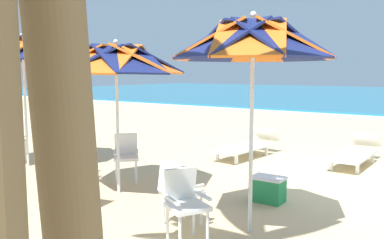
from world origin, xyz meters
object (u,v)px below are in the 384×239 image
object	(u,v)px
plastic_chair_3	(126,154)
plastic_chair_5	(11,139)
plastic_chair_4	(56,140)
sun_lounger_2	(248,145)
plastic_chair_0	(178,189)
cooler_box	(268,189)
plastic_chair_1	(185,200)
beach_umbrella_2	(23,50)
plastic_chair_2	(77,176)
beach_umbrella_1	(116,61)
beach_umbrella_0	(253,43)
sun_lounger_1	(356,152)

from	to	relation	value
plastic_chair_3	plastic_chair_5	world-z (taller)	same
plastic_chair_4	sun_lounger_2	distance (m)	4.40
plastic_chair_0	cooler_box	distance (m)	1.73
plastic_chair_1	beach_umbrella_2	bearing A→B (deg)	166.02
plastic_chair_2	plastic_chair_3	distance (m)	1.69
beach_umbrella_1	plastic_chair_2	bearing A→B (deg)	-82.65
beach_umbrella_0	beach_umbrella_1	size ratio (longest dim) A/B	1.08
plastic_chair_0	plastic_chair_5	xyz separation A→B (m)	(-5.49, 1.05, 0.00)
plastic_chair_4	plastic_chair_5	world-z (taller)	same
plastic_chair_5	cooler_box	distance (m)	6.06
plastic_chair_3	plastic_chair_5	distance (m)	3.35
beach_umbrella_1	cooler_box	xyz separation A→B (m)	(2.25, 0.97, -1.98)
cooler_box	plastic_chair_3	bearing A→B (deg)	-172.95
plastic_chair_1	plastic_chair_0	bearing A→B (deg)	136.29
plastic_chair_3	beach_umbrella_2	distance (m)	3.23
beach_umbrella_1	plastic_chair_3	size ratio (longest dim) A/B	2.92
plastic_chair_5	beach_umbrella_2	bearing A→B (deg)	-8.61
plastic_chair_4	plastic_chair_5	xyz separation A→B (m)	(-0.94, -0.49, 0.00)
beach_umbrella_1	plastic_chair_3	world-z (taller)	beach_umbrella_1
beach_umbrella_2	cooler_box	distance (m)	5.75
plastic_chair_3	plastic_chair_0	bearing A→B (deg)	-30.76
sun_lounger_1	sun_lounger_2	world-z (taller)	same
beach_umbrella_0	plastic_chair_4	distance (m)	5.83
plastic_chair_1	plastic_chair_3	size ratio (longest dim) A/B	1.00
plastic_chair_3	plastic_chair_4	distance (m)	2.42
plastic_chair_3	sun_lounger_1	distance (m)	4.93
beach_umbrella_2	plastic_chair_5	world-z (taller)	beach_umbrella_2
plastic_chair_0	plastic_chair_1	xyz separation A→B (m)	(0.34, -0.32, 0.00)
plastic_chair_0	sun_lounger_1	size ratio (longest dim) A/B	0.40
plastic_chair_4	plastic_chair_5	size ratio (longest dim) A/B	1.00
beach_umbrella_0	plastic_chair_0	distance (m)	2.07
beach_umbrella_0	plastic_chair_4	size ratio (longest dim) A/B	3.15
plastic_chair_3	cooler_box	xyz separation A→B (m)	(2.69, 0.33, -0.30)
sun_lounger_2	cooler_box	distance (m)	3.38
beach_umbrella_0	sun_lounger_1	distance (m)	5.11
plastic_chair_2	sun_lounger_2	bearing A→B (deg)	86.23
plastic_chair_3	sun_lounger_2	world-z (taller)	plastic_chair_3
sun_lounger_1	plastic_chair_2	bearing A→B (deg)	-116.07
plastic_chair_1	plastic_chair_3	world-z (taller)	same
plastic_chair_2	plastic_chair_4	world-z (taller)	same
plastic_chair_0	plastic_chair_3	distance (m)	2.50
plastic_chair_4	beach_umbrella_1	bearing A→B (deg)	-17.50
beach_umbrella_1	plastic_chair_3	xyz separation A→B (m)	(-0.44, 0.64, -1.68)
beach_umbrella_1	plastic_chair_2	xyz separation A→B (m)	(0.12, -0.96, -1.68)
plastic_chair_5	sun_lounger_2	world-z (taller)	plastic_chair_5
plastic_chair_5	plastic_chair_4	bearing A→B (deg)	27.28
plastic_chair_4	sun_lounger_1	xyz separation A→B (m)	(5.58, 3.51, -0.22)
beach_umbrella_1	plastic_chair_4	xyz separation A→B (m)	(-2.84, 0.89, -1.68)
plastic_chair_5	sun_lounger_1	distance (m)	7.65
beach_umbrella_2	sun_lounger_1	bearing A→B (deg)	35.62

